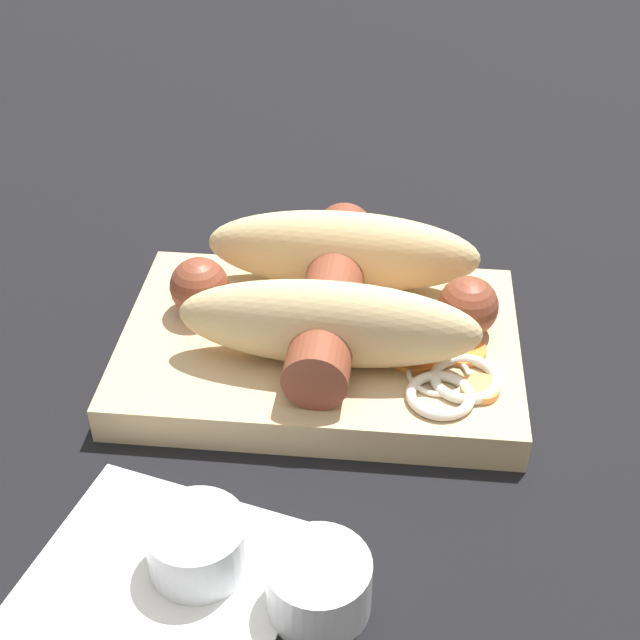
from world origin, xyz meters
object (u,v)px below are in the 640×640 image
bread_roll (336,285)px  sausage (332,296)px  condiment_cup_near (198,548)px  food_tray (320,349)px  condiment_cup_far (319,587)px

bread_roll → sausage: 0.01m
condiment_cup_near → bread_roll: bearing=73.3°
food_tray → bread_roll: bearing=58.6°
bread_roll → condiment_cup_far: (0.01, -0.18, -0.03)m
sausage → condiment_cup_near: 0.17m
food_tray → bread_roll: 0.04m
sausage → condiment_cup_near: bearing=-105.9°
food_tray → condiment_cup_far: condiment_cup_far is taller
food_tray → sausage: size_ratio=1.20×
condiment_cup_near → condiment_cup_far: (0.06, -0.02, 0.00)m
condiment_cup_far → bread_roll: bearing=92.5°
condiment_cup_far → food_tray: bearing=95.4°
sausage → condiment_cup_near: (-0.05, -0.16, -0.03)m
bread_roll → condiment_cup_near: bearing=-106.7°
food_tray → bread_roll: bread_roll is taller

